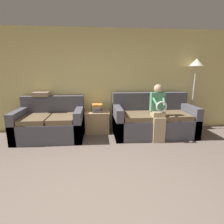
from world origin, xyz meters
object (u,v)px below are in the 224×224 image
couch_main (153,120)px  book_stack (97,108)px  floor_lamp (196,70)px  child_left_seated (158,110)px  throw_pillow (42,94)px  side_shelf (97,122)px  couch_side (51,124)px

couch_main → book_stack: (-1.36, 0.26, 0.29)m
floor_lamp → child_left_seated: bearing=-149.2°
book_stack → throw_pillow: 1.39m
side_shelf → book_stack: bearing=43.2°
book_stack → couch_side: bearing=-166.4°
couch_side → throw_pillow: size_ratio=4.05×
side_shelf → floor_lamp: size_ratio=0.33×
child_left_seated → side_shelf: (-1.33, 0.67, -0.42)m
side_shelf → book_stack: book_stack is taller
book_stack → floor_lamp: size_ratio=0.16×
floor_lamp → couch_main: bearing=-165.7°
throw_pillow → child_left_seated: bearing=-15.9°
couch_main → book_stack: couch_main is taller
floor_lamp → throw_pillow: size_ratio=4.98×
couch_main → couch_side: bearing=179.9°
throw_pillow → book_stack: bearing=-3.8°
couch_side → child_left_seated: (2.41, -0.41, 0.36)m
child_left_seated → floor_lamp: (1.17, 0.70, 0.87)m
side_shelf → throw_pillow: size_ratio=1.67×
child_left_seated → throw_pillow: (-2.67, 0.76, 0.30)m
child_left_seated → couch_side: bearing=170.3°
couch_main → book_stack: size_ratio=6.37×
child_left_seated → floor_lamp: 1.62m
couch_main → couch_side: (-2.44, 0.00, -0.02)m
side_shelf → child_left_seated: bearing=-26.6°
book_stack → floor_lamp: (2.50, 0.03, 0.93)m
book_stack → side_shelf: bearing=-136.8°
child_left_seated → side_shelf: size_ratio=2.04×
couch_side → side_shelf: 1.11m
floor_lamp → throw_pillow: bearing=179.1°
book_stack → floor_lamp: bearing=0.6°
couch_main → couch_side: 2.44m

